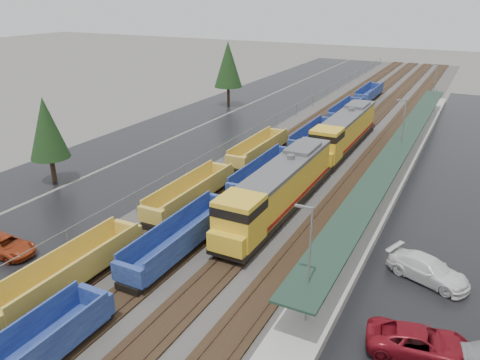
% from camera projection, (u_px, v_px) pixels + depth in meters
% --- Properties ---
extents(ballast_strip, '(20.00, 160.00, 0.08)m').
position_uv_depth(ballast_strip, '(340.00, 137.00, 64.63)').
color(ballast_strip, '#302D2B').
rests_on(ballast_strip, ground).
extents(trackbed, '(14.60, 160.00, 0.22)m').
position_uv_depth(trackbed, '(340.00, 136.00, 64.58)').
color(trackbed, black).
rests_on(trackbed, ground).
extents(west_parking_lot, '(10.00, 160.00, 0.02)m').
position_uv_depth(west_parking_lot, '(243.00, 124.00, 71.04)').
color(west_parking_lot, black).
rests_on(west_parking_lot, ground).
extents(west_road, '(9.00, 160.00, 0.02)m').
position_uv_depth(west_road, '(188.00, 116.00, 75.31)').
color(west_road, black).
rests_on(west_road, ground).
extents(station_platform, '(3.00, 80.00, 8.00)m').
position_uv_depth(station_platform, '(398.00, 164.00, 52.08)').
color(station_platform, '#9E9B93').
rests_on(station_platform, ground).
extents(chainlink_fence, '(0.08, 160.04, 2.02)m').
position_uv_depth(chainlink_fence, '(272.00, 120.00, 66.81)').
color(chainlink_fence, gray).
rests_on(chainlink_fence, ground).
extents(tree_west_near, '(3.96, 3.96, 9.00)m').
position_uv_depth(tree_west_near, '(47.00, 128.00, 47.14)').
color(tree_west_near, '#332316').
rests_on(tree_west_near, ground).
extents(tree_west_far, '(4.84, 4.84, 11.00)m').
position_uv_depth(tree_west_far, '(228.00, 64.00, 80.05)').
color(tree_west_far, '#332316').
rests_on(tree_west_far, ground).
extents(locomotive_lead, '(3.16, 20.83, 4.71)m').
position_uv_depth(locomotive_lead, '(278.00, 189.00, 40.92)').
color(locomotive_lead, black).
rests_on(locomotive_lead, ground).
extents(locomotive_trail, '(3.16, 20.83, 4.71)m').
position_uv_depth(locomotive_trail, '(344.00, 131.00, 58.23)').
color(locomotive_trail, black).
rests_on(locomotive_trail, ground).
extents(well_string_yellow, '(2.50, 72.06, 2.22)m').
position_uv_depth(well_string_yellow, '(70.00, 273.00, 31.21)').
color(well_string_yellow, gold).
rests_on(well_string_yellow, ground).
extents(well_string_blue, '(2.53, 105.71, 2.24)m').
position_uv_depth(well_string_blue, '(266.00, 174.00, 48.34)').
color(well_string_blue, navy).
rests_on(well_string_blue, ground).
extents(parked_car_west_c, '(2.33, 5.01, 1.39)m').
position_uv_depth(parked_car_west_c, '(6.00, 246.00, 35.41)').
color(parked_car_west_c, '#9A3313').
rests_on(parked_car_west_c, ground).
extents(parked_car_east_b, '(3.72, 6.16, 1.60)m').
position_uv_depth(parked_car_east_b, '(420.00, 343.00, 25.42)').
color(parked_car_east_b, maroon).
rests_on(parked_car_east_b, ground).
extents(parked_car_east_c, '(4.16, 6.10, 1.64)m').
position_uv_depth(parked_car_east_c, '(428.00, 270.00, 32.10)').
color(parked_car_east_c, white).
rests_on(parked_car_east_c, ground).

